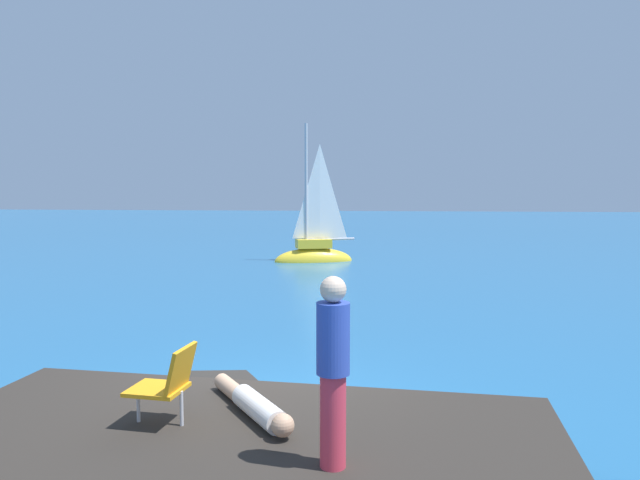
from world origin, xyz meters
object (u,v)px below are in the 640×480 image
Objects in this scene: person_sunbather at (254,405)px; beach_chair at (168,381)px; sailboat_near at (314,253)px; person_standing at (333,366)px.

person_sunbather is 1.88× the size of beach_chair.
sailboat_near is 4.36× the size of person_sunbather.
sailboat_near reaches higher than person_sunbather.
sailboat_near is 4.03× the size of person_standing.
sailboat_near is 20.85m from person_standing.
person_sunbather is 1.56m from person_standing.
beach_chair is at bearing 75.99° from person_sunbather.
beach_chair is at bearing 74.92° from sailboat_near.
sailboat_near is 19.70m from person_sunbather.
sailboat_near reaches higher than person_standing.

